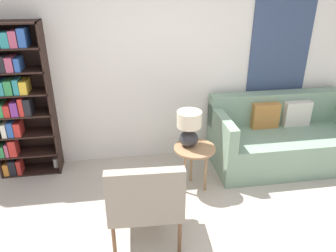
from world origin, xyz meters
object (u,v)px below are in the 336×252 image
object	(u,v)px
bookshelf	(14,97)
armchair	(145,199)
side_table	(194,153)
table_lamp	(189,127)
couch	(283,139)

from	to	relation	value
bookshelf	armchair	xyz separation A→B (m)	(1.40, -1.51, -0.49)
bookshelf	side_table	xyz separation A→B (m)	(2.04, -0.70, -0.54)
side_table	table_lamp	xyz separation A→B (m)	(-0.06, 0.06, 0.31)
side_table	table_lamp	distance (m)	0.32
armchair	table_lamp	xyz separation A→B (m)	(0.58, 0.86, 0.26)
side_table	table_lamp	world-z (taller)	table_lamp
table_lamp	armchair	bearing A→B (deg)	-123.90
bookshelf	armchair	bearing A→B (deg)	-47.08
bookshelf	armchair	size ratio (longest dim) A/B	2.09
side_table	armchair	bearing A→B (deg)	-128.48
armchair	side_table	distance (m)	1.03
armchair	side_table	size ratio (longest dim) A/B	1.63
couch	bookshelf	bearing A→B (deg)	175.18
armchair	side_table	xyz separation A→B (m)	(0.64, 0.81, -0.04)
armchair	table_lamp	world-z (taller)	table_lamp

